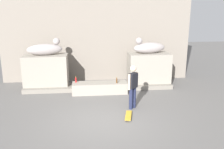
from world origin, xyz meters
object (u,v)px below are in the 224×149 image
(statue_reclining_left, at_px, (46,49))
(skater, at_px, (133,85))
(bottle_red, at_px, (76,80))
(skateboard, at_px, (128,115))
(statue_reclining_right, at_px, (149,47))
(bottle_brown, at_px, (117,81))

(statue_reclining_left, distance_m, skater, 4.67)
(bottle_red, bearing_deg, skateboard, -55.73)
(statue_reclining_right, height_order, bottle_brown, statue_reclining_right)
(statue_reclining_left, bearing_deg, skater, -50.26)
(statue_reclining_left, bearing_deg, bottle_red, -42.92)
(bottle_brown, bearing_deg, statue_reclining_right, 33.67)
(skateboard, xyz_separation_m, bottle_brown, (-0.10, 2.51, 0.54))
(statue_reclining_left, height_order, skater, statue_reclining_left)
(bottle_red, distance_m, bottle_brown, 1.83)
(statue_reclining_left, relative_size, bottle_red, 6.28)
(statue_reclining_right, height_order, skateboard, statue_reclining_right)
(skateboard, bearing_deg, bottle_brown, -164.34)
(statue_reclining_left, xyz_separation_m, bottle_brown, (3.18, -1.13, -1.29))
(statue_reclining_left, bearing_deg, skateboard, -59.53)
(skateboard, bearing_deg, statue_reclining_right, 169.80)
(bottle_red, bearing_deg, statue_reclining_right, 13.24)
(skater, bearing_deg, statue_reclining_left, -80.53)
(skateboard, distance_m, bottle_red, 3.44)
(statue_reclining_right, relative_size, bottle_red, 6.27)
(bottle_brown, bearing_deg, bottle_red, 170.63)
(statue_reclining_right, distance_m, skater, 3.27)
(skateboard, height_order, bottle_red, bottle_red)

